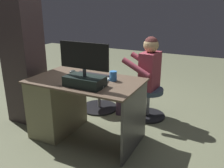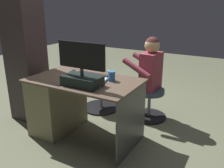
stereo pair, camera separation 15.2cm
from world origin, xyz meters
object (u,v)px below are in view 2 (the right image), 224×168
at_px(desk, 63,102).
at_px(tv_remote, 70,79).
at_px(cup, 111,76).
at_px(visitor_chair, 149,101).
at_px(computer_mouse, 73,71).
at_px(office_chair_teddy, 101,94).
at_px(person, 145,71).
at_px(keyboard, 91,75).
at_px(teddy_bear, 101,72).
at_px(monitor, 82,74).

bearing_deg(desk, tv_remote, 155.32).
relative_size(cup, visitor_chair, 0.22).
height_order(desk, computer_mouse, computer_mouse).
height_order(tv_remote, office_chair_teddy, tv_remote).
bearing_deg(visitor_chair, computer_mouse, 41.92).
bearing_deg(computer_mouse, desk, 76.04).
height_order(computer_mouse, person, person).
bearing_deg(visitor_chair, keyboard, 54.71).
relative_size(office_chair_teddy, teddy_bear, 1.65).
xyz_separation_m(cup, visitor_chair, (-0.19, -0.74, -0.53)).
xyz_separation_m(tv_remote, visitor_chair, (-0.60, -0.95, -0.49)).
bearing_deg(teddy_bear, cup, 129.67).
xyz_separation_m(desk, tv_remote, (-0.21, 0.10, 0.35)).
height_order(desk, visitor_chair, desk).
distance_m(office_chair_teddy, person, 0.80).
relative_size(cup, person, 0.10).
distance_m(keyboard, person, 0.79).
relative_size(monitor, visitor_chair, 1.13).
bearing_deg(computer_mouse, monitor, 139.28).
bearing_deg(tv_remote, computer_mouse, -71.79).
bearing_deg(keyboard, cup, 170.57).
height_order(keyboard, tv_remote, keyboard).
relative_size(computer_mouse, office_chair_teddy, 0.17).
distance_m(monitor, office_chair_teddy, 1.21).
xyz_separation_m(monitor, computer_mouse, (0.40, -0.35, -0.11)).
height_order(computer_mouse, teddy_bear, teddy_bear).
distance_m(computer_mouse, person, 0.97).
bearing_deg(tv_remote, person, -133.12).
xyz_separation_m(tv_remote, office_chair_teddy, (0.15, -0.88, -0.50)).
relative_size(desk, cup, 11.64).
height_order(desk, teddy_bear, teddy_bear).
bearing_deg(teddy_bear, desk, 85.73).
relative_size(computer_mouse, person, 0.08).
bearing_deg(monitor, keyboard, -70.65).
xyz_separation_m(tv_remote, person, (-0.52, -0.94, -0.07)).
relative_size(office_chair_teddy, person, 0.50).
distance_m(desk, tv_remote, 0.42).
xyz_separation_m(monitor, teddy_bear, (0.38, -0.97, -0.28)).
bearing_deg(office_chair_teddy, cup, 130.13).
bearing_deg(office_chair_teddy, tv_remote, 99.64).
xyz_separation_m(cup, tv_remote, (0.41, 0.21, -0.04)).
bearing_deg(computer_mouse, person, -135.06).
bearing_deg(office_chair_teddy, teddy_bear, -90.00).
distance_m(tv_remote, teddy_bear, 0.92).
bearing_deg(visitor_chair, desk, 46.58).
bearing_deg(visitor_chair, cup, 75.92).
bearing_deg(monitor, person, -105.35).
relative_size(cup, tv_remote, 0.72).
relative_size(tv_remote, person, 0.13).
xyz_separation_m(keyboard, tv_remote, (0.11, 0.26, -0.00)).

